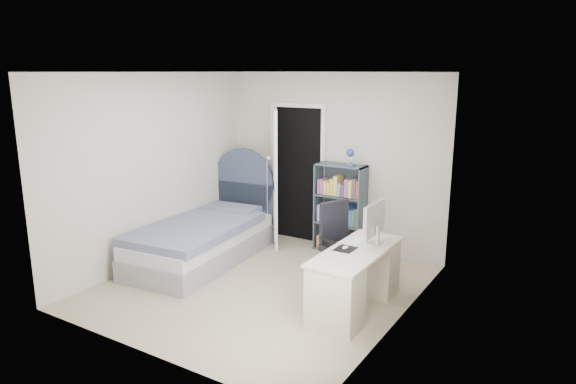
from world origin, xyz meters
The scene contains 8 objects.
room_shell centered at (0.00, 0.00, 1.25)m, with size 3.50×3.70×2.60m.
door centered at (-0.67, 1.56, 1.03)m, with size 0.92×0.70×2.06m.
bed centered at (-1.16, 0.36, 0.32)m, with size 1.28×2.36×1.39m.
nightstand centered at (-1.20, 1.60, 0.38)m, with size 0.40×0.40×0.59m.
floor_lamp centered at (-0.80, 1.34, 0.54)m, with size 0.19×0.19×1.33m.
bookcase centered at (0.26, 1.62, 0.58)m, with size 0.70×0.30×1.49m.
desk centered at (1.22, 0.04, 0.37)m, with size 0.55×1.39×1.14m.
office_chair centered at (0.75, 0.58, 0.55)m, with size 0.58×0.58×1.00m.
Camera 1 is at (3.30, -4.71, 2.50)m, focal length 32.00 mm.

